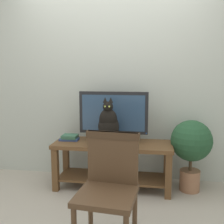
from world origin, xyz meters
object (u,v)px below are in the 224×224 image
(cat, at_px, (109,123))
(media_box, at_px, (109,142))
(tv_stand, at_px, (113,157))
(tv, at_px, (113,115))
(potted_plant, at_px, (191,145))
(book_stack, at_px, (70,138))
(wooden_chair, at_px, (109,183))

(cat, bearing_deg, media_box, 94.47)
(cat, bearing_deg, tv_stand, 74.81)
(tv, height_order, cat, tv)
(tv_stand, relative_size, potted_plant, 1.66)
(tv_stand, height_order, cat, cat)
(cat, bearing_deg, book_stack, 163.60)
(wooden_chair, bearing_deg, book_stack, 120.61)
(potted_plant, bearing_deg, book_stack, -179.39)
(tv_stand, height_order, book_stack, book_stack)
(media_box, xyz_separation_m, book_stack, (-0.51, 0.14, -0.01))
(tv_stand, xyz_separation_m, media_box, (-0.03, -0.10, 0.21))
(tv_stand, relative_size, media_box, 3.40)
(tv, relative_size, cat, 1.71)
(cat, relative_size, wooden_chair, 0.52)
(cat, bearing_deg, potted_plant, 9.98)
(tv, relative_size, book_stack, 3.46)
(wooden_chair, height_order, book_stack, wooden_chair)
(tv, bearing_deg, cat, -99.75)
(media_box, bearing_deg, cat, -85.53)
(wooden_chair, distance_m, potted_plant, 1.39)
(potted_plant, bearing_deg, media_box, -170.82)
(wooden_chair, bearing_deg, tv_stand, 97.11)
(tv_stand, xyz_separation_m, book_stack, (-0.54, 0.04, 0.20))
(tv_stand, relative_size, tv, 1.70)
(tv, distance_m, potted_plant, 0.96)
(wooden_chair, relative_size, potted_plant, 1.09)
(tv_stand, bearing_deg, cat, -105.19)
(media_box, height_order, cat, cat)
(tv, height_order, potted_plant, tv)
(media_box, bearing_deg, wooden_chair, -80.45)
(tv, bearing_deg, potted_plant, -0.76)
(cat, xyz_separation_m, wooden_chair, (0.17, -0.99, -0.27))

